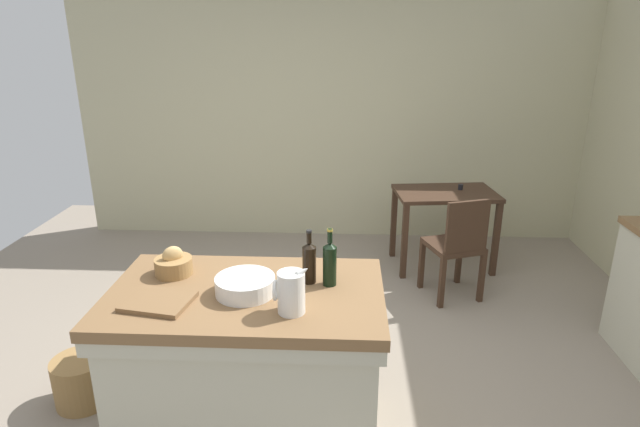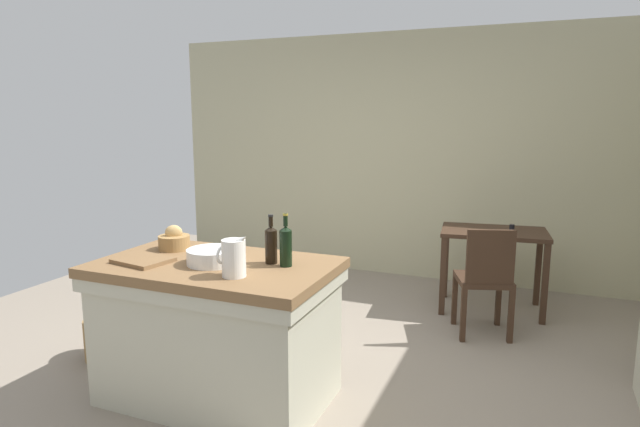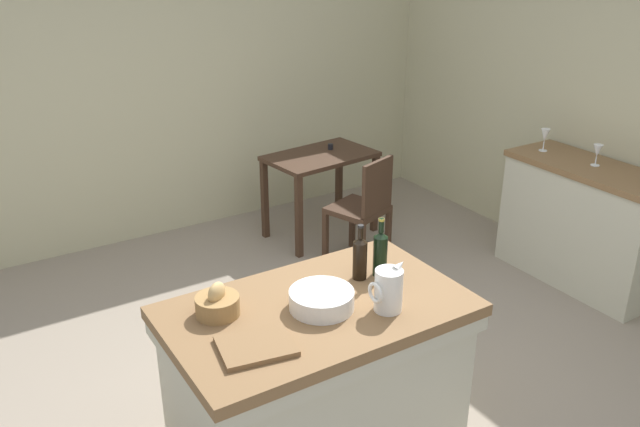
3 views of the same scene
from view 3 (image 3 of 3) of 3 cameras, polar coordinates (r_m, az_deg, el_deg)
The scene contains 15 objects.
ground_plane at distance 4.10m, azimuth 0.91°, elevation -13.91°, with size 6.76×6.76×0.00m, color gray.
wall_back at distance 5.75m, azimuth -13.42°, elevation 10.82°, with size 5.32×0.12×2.60m, color #B7B28E.
wall_right at distance 5.30m, azimuth 25.63°, elevation 8.14°, with size 0.12×5.20×2.60m, color #B7B28E.
island_table at distance 3.34m, azimuth -0.23°, elevation -13.77°, with size 1.41×0.85×0.87m.
side_cabinet at distance 5.30m, azimuth 21.73°, elevation -0.86°, with size 0.52×1.25×0.92m.
writing_desk at distance 5.64m, azimuth 0.04°, elevation 3.98°, with size 0.96×0.66×0.78m.
wooden_chair at distance 5.19m, azimuth 3.79°, elevation 0.55°, with size 0.51×0.51×0.89m.
pitcher at distance 3.05m, azimuth 5.89°, elevation -6.54°, with size 0.17×0.13×0.25m.
wash_bowl at distance 3.07m, azimuth 0.13°, elevation -7.41°, with size 0.30×0.30×0.09m, color white.
bread_basket at distance 3.06m, azimuth -8.81°, elevation -7.67°, with size 0.20×0.20×0.16m.
cutting_board at distance 2.83m, azimuth -5.52°, elevation -11.27°, with size 0.31×0.25×0.02m, color brown.
wine_bottle_dark at distance 3.33m, azimuth 5.20°, elevation -3.35°, with size 0.07×0.07×0.31m.
wine_bottle_amber at distance 3.30m, azimuth 3.45°, elevation -3.76°, with size 0.07×0.07×0.29m.
wine_glass_left at distance 5.13m, azimuth 22.75°, elevation 4.95°, with size 0.07×0.07×0.16m.
wine_glass_middle at distance 5.34m, azimuth 18.78°, elevation 6.34°, with size 0.07×0.07×0.17m.
Camera 3 is at (-1.78, -2.74, 2.48)m, focal length 37.21 mm.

